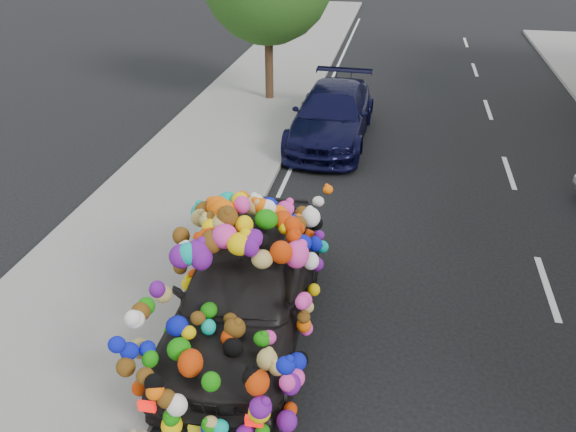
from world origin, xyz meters
name	(u,v)px	position (x,y,z in m)	size (l,w,h in m)	color
ground	(351,266)	(0.00, 0.00, 0.00)	(100.00, 100.00, 0.00)	black
sidewalk	(144,240)	(-4.30, 0.00, 0.06)	(4.00, 60.00, 0.12)	gray
kerb	(235,250)	(-2.35, 0.00, 0.07)	(0.15, 60.00, 0.13)	gray
lane_markings	(547,287)	(3.60, 0.00, 0.01)	(6.00, 50.00, 0.01)	silver
plush_art_car	(246,268)	(-1.51, -2.12, 1.21)	(2.51, 5.23, 2.34)	black
navy_sedan	(332,115)	(-1.23, 6.37, 0.75)	(2.11, 5.20, 1.51)	black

